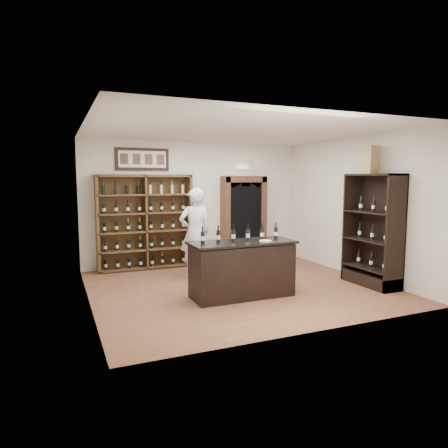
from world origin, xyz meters
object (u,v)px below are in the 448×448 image
at_px(wine_shelf, 145,222).
at_px(tasting_counter, 242,269).
at_px(side_cabinet, 373,247).
at_px(shopkeeper, 195,233).
at_px(wine_crate, 371,160).
at_px(counter_bottle_0, 203,237).

height_order(wine_shelf, tasting_counter, wine_shelf).
height_order(side_cabinet, shopkeeper, side_cabinet).
bearing_deg(wine_crate, counter_bottle_0, 154.89).
height_order(wine_shelf, wine_crate, wine_crate).
bearing_deg(tasting_counter, counter_bottle_0, 175.01).
bearing_deg(wine_shelf, wine_crate, -39.94).
xyz_separation_m(wine_shelf, shopkeeper, (0.80, -1.24, -0.15)).
relative_size(counter_bottle_0, shopkeeper, 0.16).
distance_m(side_cabinet, wine_crate, 1.72).
bearing_deg(wine_crate, shopkeeper, 126.81).
height_order(tasting_counter, counter_bottle_0, counter_bottle_0).
height_order(tasting_counter, wine_crate, wine_crate).
distance_m(shopkeeper, wine_crate, 3.84).
xyz_separation_m(tasting_counter, side_cabinet, (2.72, -0.30, 0.26)).
height_order(wine_shelf, counter_bottle_0, wine_shelf).
bearing_deg(counter_bottle_0, tasting_counter, -4.99).
bearing_deg(wine_shelf, shopkeeper, -57.07).
bearing_deg(counter_bottle_0, wine_crate, -4.78).
xyz_separation_m(side_cabinet, wine_crate, (-0.06, 0.08, 1.71)).
height_order(wine_shelf, shopkeeper, wine_shelf).
distance_m(wine_shelf, tasting_counter, 3.19).
distance_m(wine_shelf, side_cabinet, 5.02).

